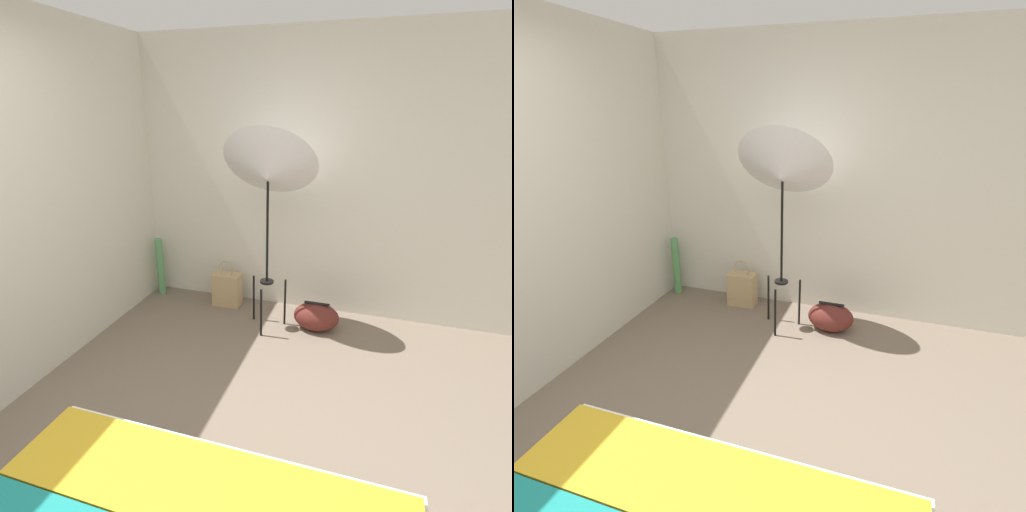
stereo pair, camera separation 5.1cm
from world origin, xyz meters
TOP-DOWN VIEW (x-y plane):
  - wall_back at (0.00, 2.56)m, footprint 8.00×0.05m
  - wall_side_left at (-1.59, 1.00)m, footprint 0.05×8.00m
  - photo_umbrella at (-0.15, 2.03)m, footprint 0.81×0.68m
  - tote_bag at (-0.66, 2.33)m, footprint 0.28×0.17m
  - duffel_bag at (0.31, 2.11)m, footprint 0.42×0.27m
  - paper_roll at (-1.45, 2.37)m, footprint 0.08×0.08m

SIDE VIEW (x-z plane):
  - duffel_bag at x=0.31m, z-range 0.00..0.27m
  - tote_bag at x=-0.66m, z-range -0.07..0.42m
  - paper_roll at x=-1.45m, z-range 0.00..0.63m
  - wall_back at x=0.00m, z-range 0.00..2.60m
  - wall_side_left at x=-1.59m, z-range 0.00..2.60m
  - photo_umbrella at x=-0.15m, z-range 0.54..2.36m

